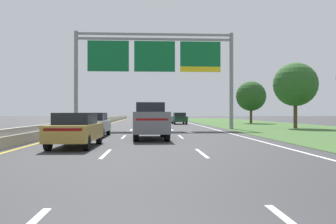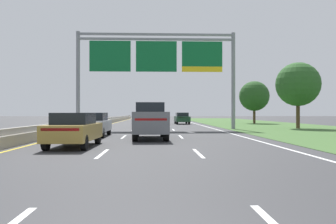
{
  "view_description": "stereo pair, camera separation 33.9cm",
  "coord_description": "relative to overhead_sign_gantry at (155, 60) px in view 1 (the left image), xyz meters",
  "views": [
    {
      "loc": [
        -0.17,
        -2.74,
        1.58
      ],
      "look_at": [
        1.01,
        19.2,
        1.61
      ],
      "focal_mm": 36.68,
      "sensor_mm": 36.0,
      "label": 1
    },
    {
      "loc": [
        0.17,
        -2.75,
        1.58
      ],
      "look_at": [
        1.01,
        19.2,
        1.61
      ],
      "focal_mm": 36.68,
      "sensor_mm": 36.0,
      "label": 2
    }
  ],
  "objects": [
    {
      "name": "roadside_tree_mid",
      "position": [
        13.97,
        0.92,
        -2.16
      ],
      "size": [
        4.32,
        4.32,
        6.53
      ],
      "color": "#4C3823",
      "rests_on": "ground"
    },
    {
      "name": "overhead_sign_gantry",
      "position": [
        0.0,
        0.0,
        0.0
      ],
      "size": [
        15.06,
        0.42,
        9.2
      ],
      "color": "gray",
      "rests_on": "ground"
    },
    {
      "name": "car_silver_left_lane_sedan",
      "position": [
        -4.21,
        -9.39,
        -5.7
      ],
      "size": [
        1.85,
        4.41,
        1.57
      ],
      "rotation": [
        0.0,
        0.0,
        1.56
      ],
      "color": "#B2B5BA",
      "rests_on": "ground"
    },
    {
      "name": "median_barrier_concrete",
      "position": [
        -6.9,
        5.4,
        -6.16
      ],
      "size": [
        0.6,
        110.0,
        0.85
      ],
      "color": "#A8A399",
      "rests_on": "ground"
    },
    {
      "name": "grass_verge_right",
      "position": [
        13.65,
        5.4,
        -6.5
      ],
      "size": [
        14.0,
        110.0,
        0.02
      ],
      "primitive_type": "cube",
      "color": "#3D602D",
      "rests_on": "ground"
    },
    {
      "name": "car_gold_left_lane_sedan",
      "position": [
        -3.85,
        -16.44,
        -5.7
      ],
      "size": [
        1.92,
        4.44,
        1.57
      ],
      "rotation": [
        0.0,
        0.0,
        1.55
      ],
      "color": "#A38438",
      "rests_on": "ground"
    },
    {
      "name": "lane_striping",
      "position": [
        -0.3,
        4.94,
        -6.51
      ],
      "size": [
        11.96,
        106.0,
        0.01
      ],
      "color": "white",
      "rests_on": "ground"
    },
    {
      "name": "pickup_truck_grey",
      "position": [
        -0.42,
        -11.68,
        -5.44
      ],
      "size": [
        2.15,
        5.45,
        2.2
      ],
      "rotation": [
        0.0,
        0.0,
        1.6
      ],
      "color": "slate",
      "rests_on": "ground"
    },
    {
      "name": "car_blue_centre_lane_sedan",
      "position": [
        -0.42,
        17.72,
        -5.7
      ],
      "size": [
        1.87,
        4.42,
        1.57
      ],
      "rotation": [
        0.0,
        0.0,
        1.56
      ],
      "color": "navy",
      "rests_on": "ground"
    },
    {
      "name": "ground_plane",
      "position": [
        -0.3,
        5.4,
        -6.51
      ],
      "size": [
        220.0,
        220.0,
        0.0
      ],
      "primitive_type": "plane",
      "color": "#333335"
    },
    {
      "name": "roadside_tree_far",
      "position": [
        14.15,
        16.43,
        -2.57
      ],
      "size": [
        4.29,
        4.29,
        6.1
      ],
      "color": "#4C3823",
      "rests_on": "ground"
    },
    {
      "name": "car_white_centre_lane_suv",
      "position": [
        -0.18,
        4.2,
        -5.42
      ],
      "size": [
        1.92,
        4.71,
        2.11
      ],
      "rotation": [
        0.0,
        0.0,
        1.58
      ],
      "color": "silver",
      "rests_on": "ground"
    },
    {
      "name": "car_darkgreen_right_lane_sedan",
      "position": [
        3.57,
        14.49,
        -5.7
      ],
      "size": [
        1.95,
        4.45,
        1.57
      ],
      "rotation": [
        0.0,
        0.0,
        1.6
      ],
      "color": "#193D23",
      "rests_on": "ground"
    }
  ]
}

